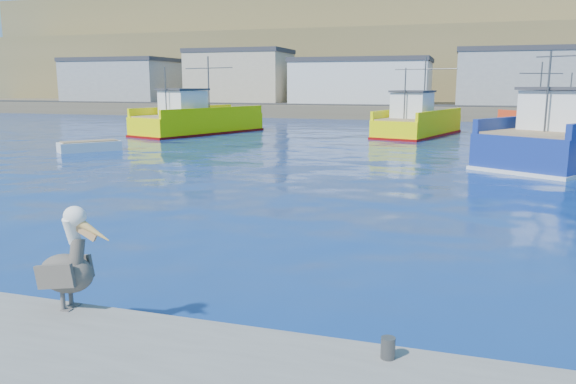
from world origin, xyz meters
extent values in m
plane|color=navy|center=(0.00, 0.00, 0.00)|extent=(260.00, 260.00, 0.00)
cylinder|color=#4C4C4C|center=(3.00, -3.40, 0.65)|extent=(0.20, 0.20, 0.30)
cube|color=brown|center=(0.00, 72.00, 0.80)|extent=(160.00, 30.00, 1.60)
cube|color=brown|center=(0.00, 98.00, 6.00)|extent=(180.00, 40.00, 14.00)
cube|color=brown|center=(0.00, 118.00, 11.00)|extent=(200.00, 40.00, 24.00)
cube|color=#2D2D2D|center=(0.00, 61.00, 1.65)|extent=(150.00, 5.00, 0.10)
cube|color=gray|center=(-48.00, 67.00, 4.60)|extent=(16.00, 10.00, 6.00)
cube|color=#333338|center=(-48.00, 67.00, 7.90)|extent=(16.32, 10.20, 0.60)
cube|color=tan|center=(-28.00, 67.00, 5.10)|extent=(14.00, 9.00, 7.00)
cube|color=#333338|center=(-28.00, 67.00, 8.90)|extent=(14.28, 9.18, 0.60)
cube|color=silver|center=(-10.00, 67.00, 4.35)|extent=(18.00, 11.00, 5.50)
cube|color=#333338|center=(-10.00, 67.00, 7.40)|extent=(18.36, 11.22, 0.60)
cube|color=gray|center=(10.00, 67.00, 4.85)|extent=(15.00, 10.00, 6.50)
cube|color=#333338|center=(10.00, 67.00, 8.40)|extent=(15.30, 10.20, 0.60)
cube|color=#FFF900|center=(-18.20, 33.75, 0.79)|extent=(7.93, 12.84, 1.58)
cube|color=#FFF900|center=(-16.41, 33.11, 1.93)|extent=(4.26, 11.32, 0.70)
cube|color=#FFF900|center=(-20.00, 34.40, 1.93)|extent=(4.26, 11.32, 0.70)
cube|color=maroon|center=(-18.20, 33.75, 0.05)|extent=(8.09, 13.10, 0.25)
cube|color=#8C7251|center=(-18.20, 33.75, 1.63)|extent=(7.46, 12.27, 0.10)
cube|color=white|center=(-18.82, 32.03, 2.68)|extent=(3.70, 3.83, 2.00)
cube|color=#333338|center=(-18.82, 32.03, 3.78)|extent=(4.02, 4.24, 0.15)
cylinder|color=#4C4C4C|center=(-17.79, 34.90, 4.08)|extent=(0.15, 0.15, 5.00)
cylinder|color=#4C4C4C|center=(-19.44, 30.31, 3.58)|extent=(0.13, 0.13, 4.00)
cylinder|color=#4C4C4C|center=(-17.79, 34.90, 5.58)|extent=(5.38, 1.99, 0.08)
cube|color=#FFF900|center=(0.09, 37.54, 0.72)|extent=(6.64, 11.73, 1.44)
cube|color=#FFF900|center=(1.83, 37.06, 1.79)|extent=(3.10, 10.56, 0.70)
cube|color=#FFF900|center=(-1.65, 38.02, 1.79)|extent=(3.10, 10.56, 0.70)
cube|color=maroon|center=(0.09, 37.54, 0.05)|extent=(6.77, 11.96, 0.25)
cube|color=#8C7251|center=(0.09, 37.54, 1.49)|extent=(6.23, 11.22, 0.10)
cube|color=white|center=(-0.35, 35.94, 2.54)|extent=(3.32, 3.39, 2.00)
cube|color=#333338|center=(-0.35, 35.94, 3.64)|extent=(3.60, 3.76, 0.15)
cylinder|color=#4C4C4C|center=(0.39, 38.61, 3.94)|extent=(0.15, 0.15, 5.00)
cylinder|color=#4C4C4C|center=(-0.79, 34.33, 3.44)|extent=(0.12, 0.12, 4.00)
cylinder|color=#4C4C4C|center=(0.39, 38.61, 5.44)|extent=(5.20, 1.50, 0.08)
cube|color=navy|center=(7.84, 24.54, 2.14)|extent=(7.32, 11.61, 0.70)
cube|color=silver|center=(9.77, 23.35, 0.05)|extent=(11.54, 14.50, 0.25)
cube|color=white|center=(8.68, 21.60, 2.89)|extent=(4.67, 4.69, 2.00)
cube|color=#333338|center=(8.68, 21.60, 3.99)|extent=(5.09, 5.17, 0.15)
cylinder|color=#4C4C4C|center=(7.60, 19.84, 3.79)|extent=(0.14, 0.14, 4.00)
cube|color=red|center=(10.56, 44.11, 0.58)|extent=(7.76, 9.19, 1.15)
cube|color=red|center=(11.84, 45.00, 1.50)|extent=(5.08, 7.28, 0.70)
cube|color=red|center=(9.27, 43.23, 1.50)|extent=(5.08, 7.28, 0.70)
cube|color=#8C7251|center=(10.56, 44.11, 1.20)|extent=(7.34, 8.75, 0.10)
cube|color=white|center=(11.31, 43.02, 2.25)|extent=(3.17, 3.15, 2.00)
cube|color=#333338|center=(11.31, 43.02, 3.35)|extent=(3.46, 3.46, 0.15)
cylinder|color=#4C4C4C|center=(10.05, 44.84, 3.65)|extent=(0.17, 0.17, 5.00)
cylinder|color=#4C4C4C|center=(12.06, 41.92, 3.15)|extent=(0.14, 0.14, 4.00)
cylinder|color=#4C4C4C|center=(10.05, 44.84, 5.15)|extent=(3.88, 2.70, 0.08)
cube|color=silver|center=(-18.90, 19.53, 0.24)|extent=(3.39, 3.75, 0.75)
cube|color=#8C7251|center=(-18.90, 19.53, 0.64)|extent=(2.94, 3.28, 0.08)
cylinder|color=#595451|center=(-2.37, -3.34, 0.67)|extent=(0.08, 0.08, 0.33)
cube|color=#595451|center=(-2.31, -3.33, 0.51)|extent=(0.17, 0.14, 0.02)
cylinder|color=#595451|center=(-2.38, -3.13, 0.67)|extent=(0.08, 0.08, 0.33)
cube|color=#595451|center=(-2.32, -3.12, 0.51)|extent=(0.17, 0.14, 0.02)
ellipsoid|color=#38332D|center=(-2.34, -3.23, 1.10)|extent=(0.99, 0.62, 0.66)
cube|color=#38332D|center=(-2.36, -3.49, 1.13)|extent=(0.74, 0.11, 0.48)
cube|color=#38332D|center=(-2.39, -2.98, 1.13)|extent=(0.74, 0.11, 0.48)
cube|color=#38332D|center=(-2.77, -3.25, 1.03)|extent=(0.26, 0.19, 0.14)
cylinder|color=#38332D|center=(-2.12, -3.22, 1.46)|extent=(0.24, 0.35, 0.52)
cylinder|color=white|center=(-2.18, -3.22, 1.85)|extent=(0.23, 0.35, 0.49)
ellipsoid|color=white|center=(-2.10, -3.22, 2.10)|extent=(0.41, 0.32, 0.33)
cone|color=gold|center=(-1.80, -3.21, 1.88)|extent=(0.67, 0.20, 0.46)
cube|color=tan|center=(-1.92, -3.21, 1.84)|extent=(0.40, 0.08, 0.29)
camera|label=1|loc=(3.84, -10.60, 4.19)|focal=35.00mm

